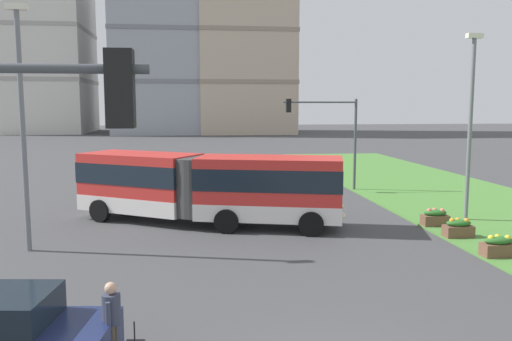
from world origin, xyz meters
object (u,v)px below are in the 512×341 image
(apartment_tower_westcentre, at_px, (162,12))
(pedestrian_crossing, at_px, (112,319))
(apartment_tower_west, at_px, (42,33))
(streetlight_median, at_px, (470,119))
(flower_planter_4, at_px, (435,217))
(traffic_light_far_right, at_px, (330,127))
(flower_planter_2, at_px, (498,246))
(car_grey_wagon, at_px, (129,188))
(flower_planter_3, at_px, (458,228))
(streetlight_left, at_px, (22,118))
(articulated_bus, at_px, (207,186))

(apartment_tower_westcentre, bearing_deg, pedestrian_crossing, -88.06)
(apartment_tower_west, bearing_deg, streetlight_median, -64.76)
(flower_planter_4, bearing_deg, traffic_light_far_right, 101.22)
(flower_planter_2, bearing_deg, car_grey_wagon, 137.65)
(flower_planter_3, relative_size, streetlight_left, 0.13)
(pedestrian_crossing, height_order, streetlight_median, streetlight_median)
(flower_planter_3, xyz_separation_m, flower_planter_4, (0.00, 1.97, 0.00))
(traffic_light_far_right, bearing_deg, pedestrian_crossing, -115.86)
(flower_planter_2, relative_size, flower_planter_4, 1.00)
(flower_planter_2, bearing_deg, articulated_bus, 145.83)
(articulated_bus, distance_m, flower_planter_2, 11.65)
(traffic_light_far_right, bearing_deg, flower_planter_4, -78.78)
(articulated_bus, relative_size, streetlight_left, 1.37)
(apartment_tower_westcentre, bearing_deg, apartment_tower_west, 167.58)
(flower_planter_3, bearing_deg, streetlight_median, 56.69)
(flower_planter_4, relative_size, streetlight_median, 0.13)
(traffic_light_far_right, bearing_deg, flower_planter_3, -80.61)
(flower_planter_4, relative_size, apartment_tower_westcentre, 0.02)
(car_grey_wagon, height_order, streetlight_median, streetlight_median)
(apartment_tower_west, bearing_deg, flower_planter_3, -66.55)
(streetlight_left, bearing_deg, flower_planter_3, -1.19)
(flower_planter_3, height_order, apartment_tower_west, apartment_tower_west)
(car_grey_wagon, relative_size, flower_planter_3, 4.15)
(streetlight_left, bearing_deg, articulated_bus, 28.60)
(car_grey_wagon, bearing_deg, flower_planter_3, -35.57)
(car_grey_wagon, xyz_separation_m, flower_planter_4, (13.56, -7.73, -0.33))
(flower_planter_4, distance_m, apartment_tower_westcentre, 83.80)
(apartment_tower_westcentre, bearing_deg, flower_planter_4, -79.38)
(pedestrian_crossing, relative_size, flower_planter_2, 1.58)
(streetlight_left, distance_m, streetlight_median, 18.11)
(flower_planter_2, xyz_separation_m, streetlight_median, (1.90, 5.56, 4.11))
(streetlight_left, bearing_deg, flower_planter_2, -10.59)
(traffic_light_far_right, bearing_deg, streetlight_median, -66.61)
(car_grey_wagon, relative_size, flower_planter_2, 4.15)
(streetlight_median, bearing_deg, streetlight_left, -171.88)
(car_grey_wagon, xyz_separation_m, flower_planter_2, (13.56, -12.36, -0.33))
(flower_planter_4, distance_m, apartment_tower_west, 94.28)
(traffic_light_far_right, distance_m, streetlight_median, 9.72)
(flower_planter_4, relative_size, apartment_tower_west, 0.03)
(articulated_bus, distance_m, streetlight_median, 11.88)
(apartment_tower_west, bearing_deg, pedestrian_crossing, -74.91)
(flower_planter_3, relative_size, flower_planter_4, 1.00)
(streetlight_median, xyz_separation_m, apartment_tower_westcentre, (-16.82, 78.64, 17.57))
(traffic_light_far_right, distance_m, apartment_tower_westcentre, 73.24)
(flower_planter_3, distance_m, flower_planter_4, 1.97)
(articulated_bus, xyz_separation_m, traffic_light_far_right, (7.64, 7.95, 2.22))
(flower_planter_4, bearing_deg, articulated_bus, 168.93)
(pedestrian_crossing, height_order, flower_planter_2, pedestrian_crossing)
(articulated_bus, relative_size, flower_planter_3, 10.63)
(flower_planter_3, relative_size, traffic_light_far_right, 0.20)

